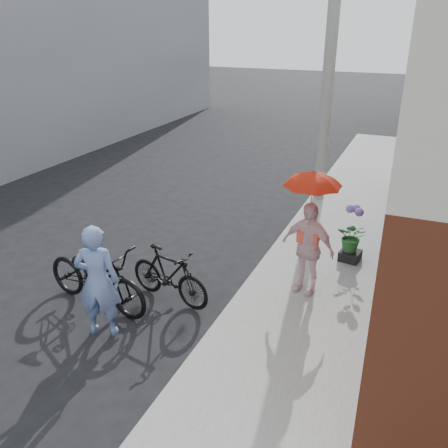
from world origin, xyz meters
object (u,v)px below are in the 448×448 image
Objects in this scene: officer at (98,281)px; planter at (350,255)px; utility_pole at (330,60)px; bike_left at (96,276)px; kimono_woman at (307,248)px; bike_right at (169,275)px.

officer reaches higher than planter.
utility_pole is 19.25× the size of planter.
kimono_woman is at bearing -53.56° from bike_left.
utility_pole is at bearing -123.17° from officer.
utility_pole is 4.76m from planter.
bike_right is at bearing -136.66° from planter.
kimono_woman is (0.80, -4.58, -2.58)m from utility_pole.
planter is (1.33, -3.18, -3.28)m from utility_pole.
kimono_woman is (2.04, 1.02, 0.44)m from bike_right.
planter is (3.06, 3.60, -0.66)m from officer.
kimono_woman is at bearing -157.91° from officer.
bike_left is at bearing -109.88° from utility_pole.
bike_left is 1.30× the size of bike_right.
bike_left is 1.30× the size of kimono_woman.
bike_right is at bearing -50.81° from bike_left.
bike_left is 1.17m from bike_right.
utility_pole is 7.22m from bike_left.
officer is 1.11× the size of kimono_woman.
utility_pole is 5.32m from kimono_woman.
bike_left is (-0.51, 0.58, -0.34)m from officer.
utility_pole is 4.40× the size of kimono_woman.
planter is at bearing -149.21° from officer.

